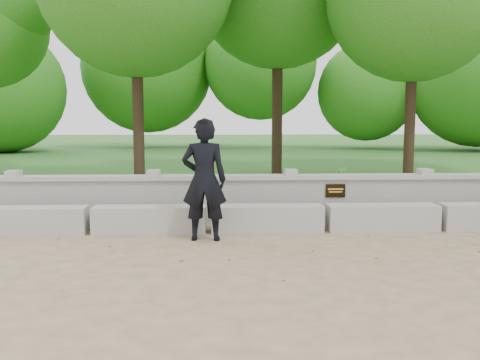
{
  "coord_description": "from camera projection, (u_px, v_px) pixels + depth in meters",
  "views": [
    {
      "loc": [
        -1.85,
        -7.08,
        1.95
      ],
      "look_at": [
        -1.48,
        1.45,
        0.94
      ],
      "focal_mm": 40.0,
      "sensor_mm": 36.0,
      "label": 1
    }
  ],
  "objects": [
    {
      "name": "concrete_bench",
      "position": [
        325.0,
        218.0,
        9.19
      ],
      "size": [
        11.9,
        0.45,
        0.45
      ],
      "color": "#AEACA5",
      "rests_on": "ground"
    },
    {
      "name": "ground",
      "position": [
        352.0,
        260.0,
        7.33
      ],
      "size": [
        80.0,
        80.0,
        0.0
      ],
      "primitive_type": "plane",
      "color": "tan",
      "rests_on": "ground"
    },
    {
      "name": "parapet_wall",
      "position": [
        318.0,
        198.0,
        9.85
      ],
      "size": [
        12.5,
        0.35,
        0.9
      ],
      "color": "#A4A29B",
      "rests_on": "ground"
    },
    {
      "name": "lawn",
      "position": [
        264.0,
        163.0,
        21.2
      ],
      "size": [
        40.0,
        22.0,
        0.25
      ],
      "primitive_type": "cube",
      "color": "#336123",
      "rests_on": "ground"
    },
    {
      "name": "shrub_b",
      "position": [
        286.0,
        188.0,
        10.52
      ],
      "size": [
        0.37,
        0.41,
        0.61
      ],
      "primitive_type": "imported",
      "rotation": [
        0.0,
        0.0,
        1.92
      ],
      "color": "#388D30",
      "rests_on": "lawn"
    },
    {
      "name": "shrub_a",
      "position": [
        78.0,
        187.0,
        10.66
      ],
      "size": [
        0.35,
        0.39,
        0.61
      ],
      "primitive_type": "imported",
      "rotation": [
        0.0,
        0.0,
        1.0
      ],
      "color": "#388D30",
      "rests_on": "lawn"
    },
    {
      "name": "shrub_d",
      "position": [
        340.0,
        181.0,
        11.68
      ],
      "size": [
        0.41,
        0.44,
        0.63
      ],
      "primitive_type": "imported",
      "rotation": [
        0.0,
        0.0,
        5.06
      ],
      "color": "#388D30",
      "rests_on": "lawn"
    },
    {
      "name": "man_main",
      "position": [
        204.0,
        180.0,
        8.41
      ],
      "size": [
        0.73,
        0.65,
        1.94
      ],
      "color": "black",
      "rests_on": "ground"
    }
  ]
}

